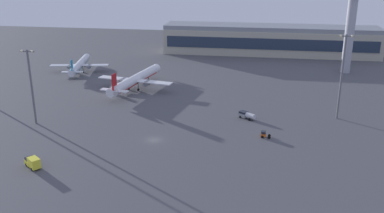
{
  "coord_description": "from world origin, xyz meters",
  "views": [
    {
      "loc": [
        30.93,
        -118.12,
        53.25
      ],
      "look_at": [
        8.42,
        21.58,
        4.0
      ],
      "focal_mm": 40.1,
      "sensor_mm": 36.0,
      "label": 1
    }
  ],
  "objects": [
    {
      "name": "apron_light_central",
      "position": [
        58.68,
        28.52,
        16.63
      ],
      "size": [
        4.8,
        0.9,
        29.49
      ],
      "color": "slate",
      "rests_on": "ground"
    },
    {
      "name": "airplane_taxiway_distant",
      "position": [
        -56.29,
        75.72,
        3.53
      ],
      "size": [
        28.37,
        36.26,
        9.35
      ],
      "rotation": [
        0.0,
        0.0,
        0.19
      ],
      "color": "silver",
      "rests_on": "ground"
    },
    {
      "name": "apron_light_west",
      "position": [
        -42.98,
        7.35,
        14.55
      ],
      "size": [
        4.8,
        0.9,
        25.42
      ],
      "color": "slate",
      "rests_on": "ground"
    },
    {
      "name": "terminal_building",
      "position": [
        36.11,
        133.32,
        8.09
      ],
      "size": [
        121.78,
        22.4,
        16.4
      ],
      "color": "#B2AD99",
      "rests_on": "ground"
    },
    {
      "name": "ground_plane",
      "position": [
        0.0,
        0.0,
        0.0
      ],
      "size": [
        416.0,
        416.0,
        0.0
      ],
      "primitive_type": "plane",
      "color": "#4C4C51"
    },
    {
      "name": "catering_truck",
      "position": [
        -27.54,
        -23.06,
        1.58
      ],
      "size": [
        5.88,
        5.37,
        3.05
      ],
      "rotation": [
        0.0,
        0.0,
        0.89
      ],
      "color": "yellow",
      "rests_on": "ground"
    },
    {
      "name": "control_tower",
      "position": [
        72.6,
        95.33,
        25.78
      ],
      "size": [
        8.0,
        8.0,
        45.04
      ],
      "color": "#A8A8B2",
      "rests_on": "ground"
    },
    {
      "name": "fuel_truck",
      "position": [
        27.48,
        23.23,
        1.37
      ],
      "size": [
        6.35,
        5.37,
        2.35
      ],
      "rotation": [
        0.0,
        0.0,
        0.95
      ],
      "color": "gray",
      "rests_on": "ground"
    },
    {
      "name": "airplane_near_gate",
      "position": [
        -20.83,
        51.57,
        4.18
      ],
      "size": [
        33.55,
        42.87,
        11.05
      ],
      "rotation": [
        0.0,
        0.0,
        -0.19
      ],
      "color": "white",
      "rests_on": "ground"
    },
    {
      "name": "pushback_tug",
      "position": [
        33.48,
        7.47,
        1.07
      ],
      "size": [
        3.15,
        1.94,
        2.05
      ],
      "rotation": [
        0.0,
        0.0,
        1.53
      ],
      "color": "#D85919",
      "rests_on": "ground"
    }
  ]
}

